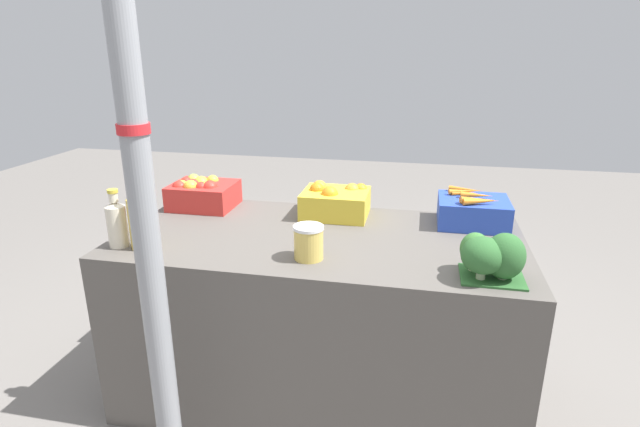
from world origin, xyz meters
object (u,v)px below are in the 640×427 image
object	(u,v)px
apple_crate	(202,193)
orange_crate	(335,201)
juice_bottle_cloudy	(117,223)
juice_bottle_golden	(138,219)
broccoli_pile	(491,256)
pickle_jar	(309,242)
support_pole	(136,152)
carrot_crate	(473,211)

from	to	relation	value
apple_crate	orange_crate	size ratio (longest dim) A/B	1.00
apple_crate	juice_bottle_cloudy	bearing A→B (deg)	-101.50
apple_crate	juice_bottle_golden	bearing A→B (deg)	-91.66
broccoli_pile	juice_bottle_golden	world-z (taller)	juice_bottle_golden
broccoli_pile	juice_bottle_cloudy	xyz separation A→B (m)	(-1.45, 0.01, 0.01)
orange_crate	pickle_jar	bearing A→B (deg)	-91.22
apple_crate	broccoli_pile	world-z (taller)	broccoli_pile
juice_bottle_golden	orange_crate	bearing A→B (deg)	38.93
support_pole	apple_crate	world-z (taller)	support_pole
apple_crate	pickle_jar	distance (m)	0.85
juice_bottle_cloudy	juice_bottle_golden	distance (m)	0.10
juice_bottle_golden	pickle_jar	size ratio (longest dim) A/B	2.20
apple_crate	carrot_crate	bearing A→B (deg)	0.12
orange_crate	support_pole	bearing A→B (deg)	-113.33
support_pole	carrot_crate	bearing A→B (deg)	42.46
juice_bottle_cloudy	pickle_jar	distance (m)	0.79
support_pole	juice_bottle_cloudy	distance (m)	0.68
pickle_jar	juice_bottle_cloudy	bearing A→B (deg)	-177.40
support_pole	juice_bottle_golden	distance (m)	0.61
support_pole	juice_bottle_cloudy	xyz separation A→B (m)	(-0.38, 0.41, -0.39)
orange_crate	broccoli_pile	distance (m)	0.87
support_pole	juice_bottle_golden	xyz separation A→B (m)	(-0.28, 0.41, -0.37)
broccoli_pile	support_pole	bearing A→B (deg)	-159.67
orange_crate	juice_bottle_cloudy	xyz separation A→B (m)	(-0.80, -0.57, 0.03)
juice_bottle_golden	support_pole	bearing A→B (deg)	-55.13
juice_bottle_cloudy	support_pole	bearing A→B (deg)	-46.84
apple_crate	pickle_jar	xyz separation A→B (m)	(0.67, -0.52, -0.01)
carrot_crate	pickle_jar	distance (m)	0.84
carrot_crate	juice_bottle_golden	bearing A→B (deg)	-157.24
apple_crate	carrot_crate	xyz separation A→B (m)	(1.32, 0.00, -0.01)
juice_bottle_cloudy	pickle_jar	size ratio (longest dim) A/B	1.82
orange_crate	juice_bottle_golden	size ratio (longest dim) A/B	1.06
support_pole	pickle_jar	size ratio (longest dim) A/B	19.18
support_pole	apple_crate	xyz separation A→B (m)	(-0.27, 0.96, -0.41)
apple_crate	juice_bottle_golden	size ratio (longest dim) A/B	1.06
orange_crate	juice_bottle_cloudy	distance (m)	0.98
juice_bottle_cloudy	orange_crate	bearing A→B (deg)	35.35
apple_crate	juice_bottle_golden	world-z (taller)	juice_bottle_golden
orange_crate	pickle_jar	xyz separation A→B (m)	(-0.01, -0.53, -0.00)
support_pole	carrot_crate	world-z (taller)	support_pole
apple_crate	pickle_jar	bearing A→B (deg)	-37.83
support_pole	apple_crate	size ratio (longest dim) A/B	8.24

